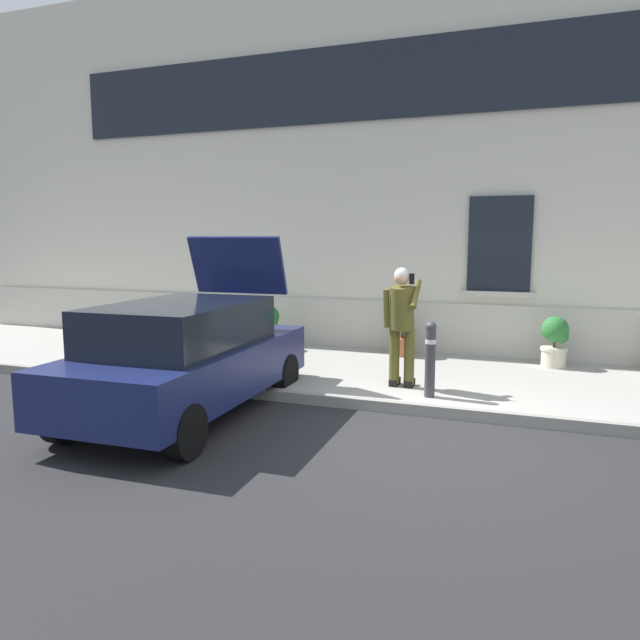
{
  "coord_description": "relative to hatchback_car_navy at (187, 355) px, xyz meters",
  "views": [
    {
      "loc": [
        1.15,
        -6.62,
        2.32
      ],
      "look_at": [
        -1.88,
        1.6,
        1.1
      ],
      "focal_mm": 33.42,
      "sensor_mm": 36.0,
      "label": 1
    }
  ],
  "objects": [
    {
      "name": "ground_plane",
      "position": [
        3.08,
        0.1,
        -0.8
      ],
      "size": [
        80.0,
        80.0,
        0.0
      ],
      "primitive_type": "plane",
      "color": "#232326"
    },
    {
      "name": "sidewalk",
      "position": [
        3.08,
        2.9,
        -0.72
      ],
      "size": [
        24.0,
        3.6,
        0.15
      ],
      "primitive_type": "cube",
      "color": "#99968E",
      "rests_on": "ground"
    },
    {
      "name": "curb_edge",
      "position": [
        3.08,
        1.04,
        -0.72
      ],
      "size": [
        24.0,
        0.12,
        0.15
      ],
      "primitive_type": "cube",
      "color": "gray",
      "rests_on": "ground"
    },
    {
      "name": "building_facade",
      "position": [
        3.09,
        5.39,
        2.93
      ],
      "size": [
        24.0,
        1.52,
        7.5
      ],
      "color": "beige",
      "rests_on": "ground"
    },
    {
      "name": "hatchback_car_navy",
      "position": [
        0.0,
        0.0,
        0.0
      ],
      "size": [
        1.88,
        4.11,
        2.34
      ],
      "color": "#161E4C",
      "rests_on": "ground"
    },
    {
      "name": "bollard_near_person",
      "position": [
        2.9,
        1.45,
        -0.09
      ],
      "size": [
        0.15,
        0.15,
        1.04
      ],
      "color": "#333338",
      "rests_on": "sidewalk"
    },
    {
      "name": "person_on_phone",
      "position": [
        2.41,
        1.83,
        0.35
      ],
      "size": [
        0.51,
        0.49,
        1.75
      ],
      "rotation": [
        0.0,
        0.0,
        -0.17
      ],
      "color": "#514C1E",
      "rests_on": "sidewalk"
    },
    {
      "name": "planter_olive",
      "position": [
        -0.68,
        3.92,
        -0.19
      ],
      "size": [
        0.44,
        0.44,
        0.86
      ],
      "color": "#606B38",
      "rests_on": "sidewalk"
    },
    {
      "name": "planter_terracotta",
      "position": [
        1.93,
        4.17,
        -0.19
      ],
      "size": [
        0.44,
        0.44,
        0.86
      ],
      "color": "#B25B38",
      "rests_on": "sidewalk"
    },
    {
      "name": "planter_cream",
      "position": [
        4.54,
        4.09,
        -0.19
      ],
      "size": [
        0.44,
        0.44,
        0.86
      ],
      "color": "beige",
      "rests_on": "sidewalk"
    }
  ]
}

